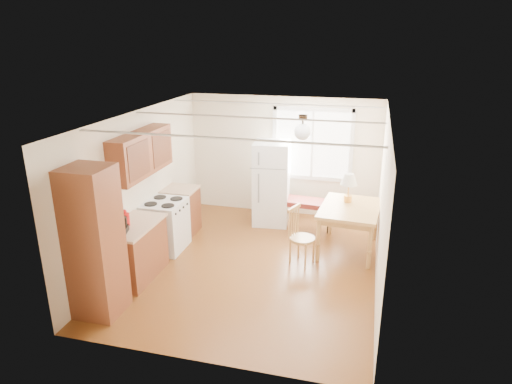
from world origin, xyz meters
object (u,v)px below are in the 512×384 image
(refrigerator, at_px, (271,183))
(dining_table, at_px, (350,212))
(bench, at_px, (303,203))
(chair, at_px, (298,231))

(refrigerator, height_order, dining_table, refrigerator)
(refrigerator, relative_size, bench, 1.30)
(bench, bearing_deg, chair, -79.84)
(chair, bearing_deg, bench, 115.08)
(refrigerator, bearing_deg, chair, -68.65)
(dining_table, distance_m, chair, 1.05)
(bench, relative_size, chair, 1.33)
(refrigerator, distance_m, bench, 0.75)
(bench, distance_m, dining_table, 1.27)
(chair, bearing_deg, refrigerator, 136.92)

